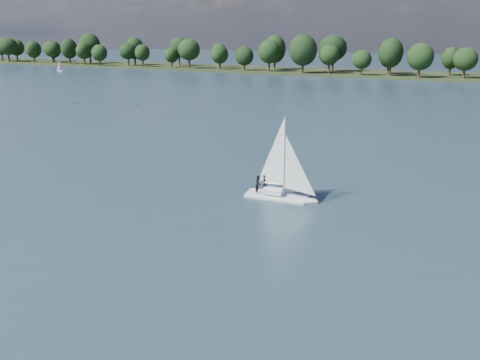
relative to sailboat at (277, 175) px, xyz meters
name	(u,v)px	position (x,y,z in m)	size (l,w,h in m)	color
ground	(403,117)	(-0.70, 63.41, -2.62)	(700.00, 700.00, 0.00)	#233342
far_shore	(467,78)	(-0.70, 175.41, -2.62)	(660.00, 40.00, 1.50)	black
sailboat	(277,175)	(0.00, 0.00, 0.00)	(7.27, 2.54, 9.39)	silver
dinghy_pink	(60,68)	(-167.72, 128.60, -1.47)	(3.26, 1.97, 4.88)	silver
pontoon	(66,66)	(-195.00, 158.22, -2.62)	(4.00, 2.00, 0.50)	#535658
treeline	(480,57)	(3.13, 172.03, 5.49)	(562.90, 74.11, 18.22)	black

